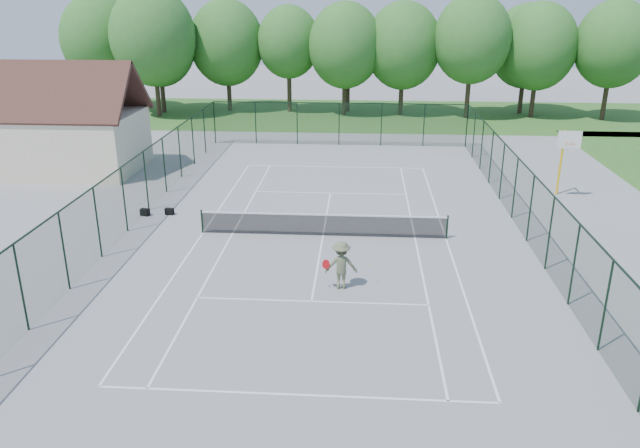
{
  "coord_description": "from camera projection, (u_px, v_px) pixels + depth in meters",
  "views": [
    {
      "loc": [
        1.64,
        -26.07,
        10.24
      ],
      "look_at": [
        0.0,
        -2.0,
        1.3
      ],
      "focal_mm": 35.0,
      "sensor_mm": 36.0,
      "label": 1
    }
  ],
  "objects": [
    {
      "name": "fence_enclosure",
      "position": [
        323.0,
        203.0,
        27.51
      ],
      "size": [
        18.05,
        36.05,
        3.02
      ],
      "color": "#14311B",
      "rests_on": "ground"
    },
    {
      "name": "utility_building",
      "position": [
        68.0,
        120.0,
        37.34
      ],
      "size": [
        8.6,
        6.27,
        6.63
      ],
      "color": "beige",
      "rests_on": "ground"
    },
    {
      "name": "ground",
      "position": [
        323.0,
        236.0,
        28.05
      ],
      "size": [
        140.0,
        140.0,
        0.0
      ],
      "primitive_type": "plane",
      "color": "gray",
      "rests_on": "ground"
    },
    {
      "name": "court_lines",
      "position": [
        323.0,
        236.0,
        28.05
      ],
      "size": [
        11.05,
        23.85,
        0.01
      ],
      "color": "white",
      "rests_on": "ground"
    },
    {
      "name": "sports_bag_a",
      "position": [
        145.0,
        212.0,
        30.54
      ],
      "size": [
        0.48,
        0.35,
        0.34
      ],
      "primitive_type": "cube",
      "rotation": [
        0.0,
        0.0,
        -0.23
      ],
      "color": "black",
      "rests_on": "ground"
    },
    {
      "name": "tennis_player",
      "position": [
        341.0,
        265.0,
        22.78
      ],
      "size": [
        1.93,
        0.82,
        1.83
      ],
      "color": "#5D6546",
      "rests_on": "ground"
    },
    {
      "name": "basketball_goal",
      "position": [
        566.0,
        150.0,
        32.52
      ],
      "size": [
        1.2,
        1.43,
        3.65
      ],
      "color": "yellow",
      "rests_on": "ground"
    },
    {
      "name": "tree_line_far",
      "position": [
        345.0,
        46.0,
        54.04
      ],
      "size": [
        39.4,
        6.4,
        9.7
      ],
      "color": "#3C2D1F",
      "rests_on": "ground"
    },
    {
      "name": "grass_far",
      "position": [
        344.0,
        114.0,
        56.12
      ],
      "size": [
        80.0,
        16.0,
        0.01
      ],
      "primitive_type": "cube",
      "color": "#386C27",
      "rests_on": "ground"
    },
    {
      "name": "tennis_net",
      "position": [
        323.0,
        224.0,
        27.85
      ],
      "size": [
        11.08,
        0.08,
        1.1
      ],
      "color": "black",
      "rests_on": "ground"
    },
    {
      "name": "sports_bag_b",
      "position": [
        169.0,
        211.0,
        30.69
      ],
      "size": [
        0.44,
        0.31,
        0.32
      ],
      "primitive_type": "cube",
      "rotation": [
        0.0,
        0.0,
        -0.15
      ],
      "color": "black",
      "rests_on": "ground"
    }
  ]
}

